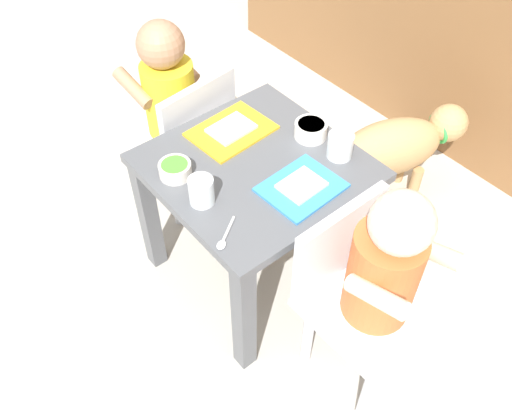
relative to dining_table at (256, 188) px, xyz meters
name	(u,v)px	position (x,y,z in m)	size (l,w,h in m)	color
ground_plane	(256,267)	(0.00, 0.00, -0.34)	(7.00, 7.00, 0.00)	#B2ADA3
kitchen_cabinet_back	(507,3)	(0.00, 1.04, 0.18)	(2.23, 0.34, 1.04)	brown
dining_table	(256,188)	(0.00, 0.00, 0.00)	(0.49, 0.49, 0.43)	#515459
seated_child_left	(172,98)	(-0.41, 0.01, 0.05)	(0.31, 0.31, 0.63)	silver
seated_child_right	(379,272)	(0.41, 0.01, 0.05)	(0.28, 0.28, 0.64)	silver
dog	(398,146)	(0.04, 0.55, -0.13)	(0.28, 0.45, 0.32)	tan
food_tray_left	(231,130)	(-0.14, 0.03, 0.09)	(0.17, 0.22, 0.02)	gold
food_tray_right	(302,187)	(0.14, 0.03, 0.09)	(0.16, 0.19, 0.02)	#388CD8
water_cup_left	(201,192)	(0.02, -0.18, 0.12)	(0.06, 0.06, 0.07)	white
water_cup_right	(340,147)	(0.11, 0.18, 0.11)	(0.06, 0.06, 0.07)	white
cereal_bowl_right_side	(175,169)	(-0.09, -0.18, 0.11)	(0.08, 0.08, 0.04)	silver
veggie_bowl_near	(311,129)	(0.01, 0.18, 0.11)	(0.09, 0.09, 0.04)	white
spoon_by_left_tray	(225,236)	(0.14, -0.20, 0.09)	(0.07, 0.09, 0.01)	silver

